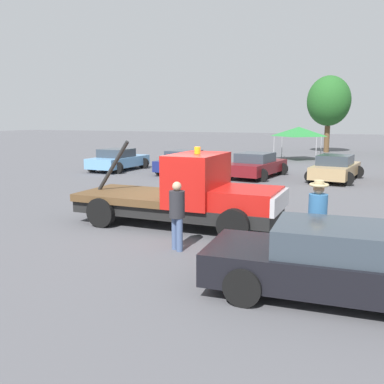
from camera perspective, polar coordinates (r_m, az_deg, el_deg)
The scene contains 12 objects.
ground_plane at distance 12.94m, azimuth -2.05°, elevation -4.44°, with size 160.00×160.00×0.00m, color #545459.
tow_truck at distance 12.59m, azimuth -0.50°, elevation -0.48°, with size 6.19×2.38×2.51m.
foreground_car at distance 8.12m, azimuth 20.26°, elevation -9.02°, with size 5.29×2.20×1.34m.
person_near_truck at distance 9.71m, azimuth 16.39°, elevation -2.98°, with size 0.42×0.42×1.87m.
person_at_hood at distance 10.31m, azimuth -2.01°, elevation -2.55°, with size 0.38×0.38×1.70m.
parked_car_skyblue at distance 26.77m, azimuth -9.83°, elevation 4.25°, with size 2.60×4.33×1.34m.
parked_car_navy at distance 25.11m, azimuth -0.86°, elevation 4.03°, with size 2.63×4.70×1.34m.
parked_car_maroon at distance 23.61m, azimuth 8.57°, elevation 3.55°, with size 2.90×4.83×1.34m.
parked_car_tan at distance 23.16m, azimuth 18.58°, elevation 3.02°, with size 2.71×4.55×1.34m.
canopy_tent_green at distance 33.71m, azimuth 14.04°, elevation 7.82°, with size 3.12×3.12×2.53m.
tree_left at distance 42.24m, azimuth 17.78°, elevation 11.46°, with size 3.94×3.94×7.04m.
traffic_cone at distance 15.64m, azimuth 10.62°, elevation -1.15°, with size 0.40×0.40×0.55m.
Camera 1 is at (5.29, -11.37, 3.19)m, focal length 40.00 mm.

